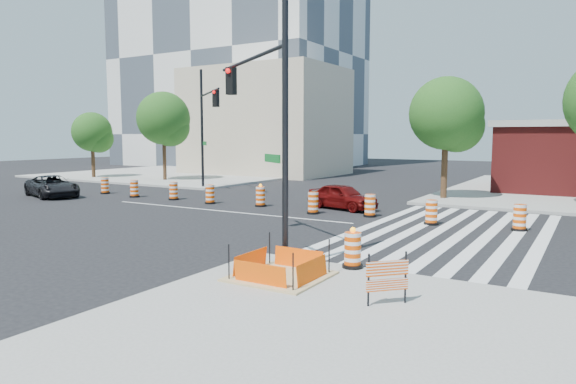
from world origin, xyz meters
name	(u,v)px	position (x,y,z in m)	size (l,w,h in m)	color
ground	(221,211)	(0.00, 0.00, 0.00)	(120.00, 120.00, 0.00)	black
sidewalk_nw	(191,173)	(-18.00, 18.00, 0.07)	(22.00, 22.00, 0.15)	gray
crosswalk_east	(450,233)	(10.95, 0.00, 0.01)	(6.75, 13.50, 0.01)	silver
lane_centerline	(221,211)	(0.00, 0.00, 0.01)	(14.00, 0.12, 0.01)	silver
excavation_pit	(280,274)	(9.00, -9.00, 0.22)	(2.20, 2.20, 0.90)	tan
beige_midrise	(266,122)	(-12.00, 22.00, 5.00)	(14.00, 10.00, 10.00)	#BFAD92
red_coupe	(342,196)	(4.75, 3.69, 0.64)	(1.50, 3.74, 1.27)	#4E0706
dark_suv	(52,186)	(-12.44, -0.59, 0.64)	(2.13, 4.62, 1.28)	black
signal_pole_se	(264,101)	(7.05, -6.76, 4.66)	(4.76, 3.44, 7.60)	black
signal_pole_nw	(206,117)	(-6.64, 6.85, 4.92)	(4.74, 4.00, 8.03)	black
pit_drum	(353,251)	(10.15, -7.22, 0.60)	(0.56, 0.56, 1.09)	black
barricade	(387,276)	(11.99, -9.61, 0.75)	(0.68, 0.70, 1.10)	#ED4B05
tree_north_a	(93,134)	(-21.40, 9.50, 3.81)	(3.38, 3.34, 5.68)	#382314
tree_north_b	(164,121)	(-14.20, 10.68, 4.82)	(4.22, 4.22, 7.17)	#382314
tree_north_c	(447,118)	(8.25, 9.87, 4.66)	(4.09, 4.09, 6.95)	#382314
median_drum_0	(105,186)	(-11.11, 2.20, 0.48)	(0.60, 0.60, 1.02)	black
median_drum_1	(134,189)	(-8.05, 1.83, 0.48)	(0.60, 0.60, 1.02)	black
median_drum_2	(174,192)	(-5.14, 2.10, 0.48)	(0.60, 0.60, 1.02)	black
median_drum_3	(210,195)	(-2.26, 1.87, 0.48)	(0.60, 0.60, 1.02)	black
median_drum_4	(261,197)	(0.70, 2.36, 0.49)	(0.60, 0.60, 1.18)	black
median_drum_5	(313,204)	(4.25, 1.53, 0.48)	(0.60, 0.60, 1.02)	black
median_drum_6	(370,206)	(6.88, 2.08, 0.48)	(0.60, 0.60, 1.02)	black
median_drum_7	(431,213)	(9.84, 1.43, 0.48)	(0.60, 0.60, 1.02)	black
median_drum_8	(520,218)	(13.14, 1.80, 0.48)	(0.60, 0.60, 1.02)	black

